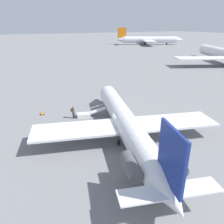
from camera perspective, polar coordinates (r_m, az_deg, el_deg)
ground_plane at (r=25.62m, az=3.11°, el=-5.99°), size 600.00×600.00×0.00m
airplane_main at (r=24.02m, az=3.71°, el=-2.91°), size 26.42×20.39×6.37m
airplane_taxiing_distant at (r=145.74m, az=9.60°, el=18.14°), size 30.42×38.70×10.13m
boarding_stairs at (r=30.59m, az=-6.63°, el=-0.54°), size 2.14×4.13×1.62m
passenger at (r=30.09m, az=-10.12°, el=0.18°), size 0.42×0.57×1.74m
traffic_cone_near_stairs at (r=32.64m, az=-17.84°, el=-0.15°), size 0.58×0.58×0.64m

